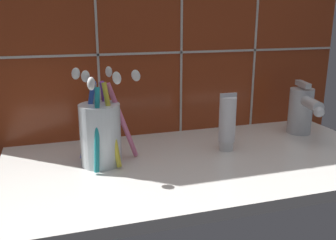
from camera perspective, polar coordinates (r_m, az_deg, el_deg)
name	(u,v)px	position (r cm, az deg, el deg)	size (l,w,h in cm)	color
sink_counter	(202,164)	(73.52, 5.23, -6.63)	(75.17, 37.80, 2.00)	silver
tile_wall_backsplash	(172,22)	(86.02, 0.68, 14.64)	(85.17, 1.72, 54.51)	#933819
toothbrush_cup	(101,131)	(69.58, -10.20, -1.70)	(13.18, 13.48, 17.94)	silver
toothpaste_tube	(227,123)	(76.70, 9.01, -0.38)	(3.57, 3.40, 11.95)	white
sink_faucet	(302,109)	(91.61, 19.76, 1.56)	(6.10, 12.93, 12.19)	silver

